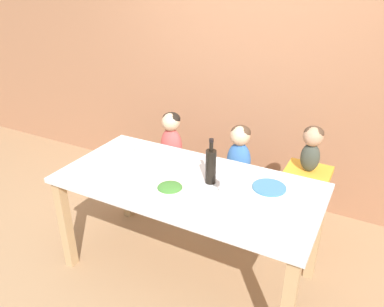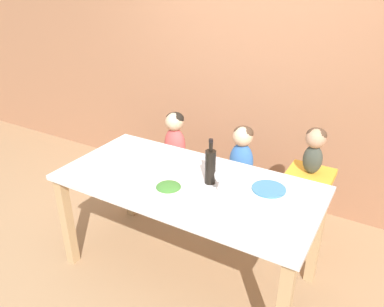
{
  "view_description": "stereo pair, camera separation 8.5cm",
  "coord_description": "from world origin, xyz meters",
  "px_view_note": "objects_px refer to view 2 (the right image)",
  "views": [
    {
      "loc": [
        1.06,
        -1.92,
        2.06
      ],
      "look_at": [
        0.0,
        0.06,
        0.96
      ],
      "focal_mm": 35.0,
      "sensor_mm": 36.0,
      "label": 1
    },
    {
      "loc": [
        1.13,
        -1.88,
        2.06
      ],
      "look_at": [
        0.0,
        0.06,
        0.96
      ],
      "focal_mm": 35.0,
      "sensor_mm": 36.0,
      "label": 2
    }
  ],
  "objects_px": {
    "wine_bottle": "(210,166)",
    "salad_bowl_large": "(169,190)",
    "dinner_plate_back_right": "(269,189)",
    "chair_far_center": "(240,186)",
    "dinner_plate_front_left": "(103,173)",
    "person_baby_right": "(315,146)",
    "dinner_plate_back_left": "(154,154)",
    "person_child_center": "(242,151)",
    "wine_glass_near": "(219,176)",
    "person_child_left": "(175,135)",
    "chair_far_left": "(175,168)",
    "paper_towel_roll": "(143,162)",
    "chair_right_highchair": "(308,190)"
  },
  "relations": [
    {
      "from": "wine_bottle",
      "to": "chair_far_left",
      "type": "bearing_deg",
      "value": 137.06
    },
    {
      "from": "person_child_center",
      "to": "person_baby_right",
      "type": "distance_m",
      "value": 0.59
    },
    {
      "from": "chair_far_center",
      "to": "wine_bottle",
      "type": "height_order",
      "value": "wine_bottle"
    },
    {
      "from": "person_child_center",
      "to": "salad_bowl_large",
      "type": "height_order",
      "value": "person_child_center"
    },
    {
      "from": "dinner_plate_front_left",
      "to": "chair_far_left",
      "type": "bearing_deg",
      "value": 89.57
    },
    {
      "from": "dinner_plate_back_left",
      "to": "dinner_plate_back_right",
      "type": "xyz_separation_m",
      "value": [
        0.95,
        -0.05,
        0.0
      ]
    },
    {
      "from": "person_child_left",
      "to": "person_baby_right",
      "type": "xyz_separation_m",
      "value": [
        1.21,
        0.0,
        0.17
      ]
    },
    {
      "from": "wine_bottle",
      "to": "salad_bowl_large",
      "type": "height_order",
      "value": "wine_bottle"
    },
    {
      "from": "wine_bottle",
      "to": "salad_bowl_large",
      "type": "relative_size",
      "value": 1.72
    },
    {
      "from": "person_child_center",
      "to": "wine_glass_near",
      "type": "bearing_deg",
      "value": -77.9
    },
    {
      "from": "chair_far_left",
      "to": "dinner_plate_back_right",
      "type": "bearing_deg",
      "value": -26.62
    },
    {
      "from": "person_child_center",
      "to": "salad_bowl_large",
      "type": "relative_size",
      "value": 2.54
    },
    {
      "from": "dinner_plate_front_left",
      "to": "person_child_left",
      "type": "bearing_deg",
      "value": 89.57
    },
    {
      "from": "wine_glass_near",
      "to": "dinner_plate_front_left",
      "type": "distance_m",
      "value": 0.85
    },
    {
      "from": "paper_towel_roll",
      "to": "dinner_plate_back_right",
      "type": "xyz_separation_m",
      "value": [
        0.8,
        0.28,
        -0.12
      ]
    },
    {
      "from": "salad_bowl_large",
      "to": "dinner_plate_front_left",
      "type": "xyz_separation_m",
      "value": [
        -0.55,
        -0.0,
        -0.03
      ]
    },
    {
      "from": "chair_far_left",
      "to": "paper_towel_roll",
      "type": "bearing_deg",
      "value": -71.68
    },
    {
      "from": "person_child_left",
      "to": "person_baby_right",
      "type": "height_order",
      "value": "person_baby_right"
    },
    {
      "from": "paper_towel_roll",
      "to": "salad_bowl_large",
      "type": "distance_m",
      "value": 0.3
    },
    {
      "from": "chair_far_center",
      "to": "salad_bowl_large",
      "type": "xyz_separation_m",
      "value": [
        -0.11,
        -0.92,
        0.42
      ]
    },
    {
      "from": "chair_far_center",
      "to": "dinner_plate_back_right",
      "type": "bearing_deg",
      "value": -52.1
    },
    {
      "from": "chair_right_highchair",
      "to": "paper_towel_roll",
      "type": "height_order",
      "value": "paper_towel_roll"
    },
    {
      "from": "person_child_left",
      "to": "paper_towel_roll",
      "type": "height_order",
      "value": "paper_towel_roll"
    },
    {
      "from": "chair_far_left",
      "to": "chair_far_center",
      "type": "bearing_deg",
      "value": 0.0
    },
    {
      "from": "chair_far_center",
      "to": "salad_bowl_large",
      "type": "height_order",
      "value": "salad_bowl_large"
    },
    {
      "from": "person_child_left",
      "to": "dinner_plate_front_left",
      "type": "xyz_separation_m",
      "value": [
        -0.01,
        -0.92,
        0.05
      ]
    },
    {
      "from": "chair_far_center",
      "to": "person_child_left",
      "type": "bearing_deg",
      "value": 179.86
    },
    {
      "from": "person_child_left",
      "to": "wine_glass_near",
      "type": "xyz_separation_m",
      "value": [
        0.81,
        -0.75,
        0.17
      ]
    },
    {
      "from": "dinner_plate_back_right",
      "to": "wine_bottle",
      "type": "bearing_deg",
      "value": -163.26
    },
    {
      "from": "chair_far_center",
      "to": "dinner_plate_front_left",
      "type": "xyz_separation_m",
      "value": [
        -0.66,
        -0.92,
        0.39
      ]
    },
    {
      "from": "wine_glass_near",
      "to": "salad_bowl_large",
      "type": "relative_size",
      "value": 0.98
    },
    {
      "from": "chair_far_center",
      "to": "salad_bowl_large",
      "type": "distance_m",
      "value": 1.02
    },
    {
      "from": "wine_bottle",
      "to": "dinner_plate_front_left",
      "type": "distance_m",
      "value": 0.76
    },
    {
      "from": "chair_far_center",
      "to": "person_baby_right",
      "type": "height_order",
      "value": "person_baby_right"
    },
    {
      "from": "paper_towel_roll",
      "to": "chair_right_highchair",
      "type": "bearing_deg",
      "value": 40.91
    },
    {
      "from": "dinner_plate_front_left",
      "to": "dinner_plate_back_right",
      "type": "xyz_separation_m",
      "value": [
        1.08,
        0.39,
        0.0
      ]
    },
    {
      "from": "wine_glass_near",
      "to": "dinner_plate_back_left",
      "type": "xyz_separation_m",
      "value": [
        -0.69,
        0.27,
        -0.13
      ]
    },
    {
      "from": "person_baby_right",
      "to": "wine_bottle",
      "type": "relative_size",
      "value": 1.13
    },
    {
      "from": "person_baby_right",
      "to": "dinner_plate_back_left",
      "type": "xyz_separation_m",
      "value": [
        -1.09,
        -0.48,
        -0.13
      ]
    },
    {
      "from": "wine_bottle",
      "to": "dinner_plate_back_left",
      "type": "distance_m",
      "value": 0.61
    },
    {
      "from": "wine_bottle",
      "to": "dinner_plate_front_left",
      "type": "height_order",
      "value": "wine_bottle"
    },
    {
      "from": "wine_bottle",
      "to": "dinner_plate_back_right",
      "type": "distance_m",
      "value": 0.41
    },
    {
      "from": "chair_far_left",
      "to": "chair_right_highchair",
      "type": "bearing_deg",
      "value": -0.0
    },
    {
      "from": "person_child_left",
      "to": "person_child_center",
      "type": "height_order",
      "value": "same"
    },
    {
      "from": "wine_bottle",
      "to": "dinner_plate_back_left",
      "type": "bearing_deg",
      "value": 163.82
    },
    {
      "from": "chair_right_highchair",
      "to": "salad_bowl_large",
      "type": "bearing_deg",
      "value": -126.13
    },
    {
      "from": "person_child_left",
      "to": "wine_glass_near",
      "type": "relative_size",
      "value": 2.58
    },
    {
      "from": "chair_far_left",
      "to": "wine_bottle",
      "type": "bearing_deg",
      "value": -42.94
    },
    {
      "from": "chair_far_center",
      "to": "dinner_plate_front_left",
      "type": "bearing_deg",
      "value": -125.54
    },
    {
      "from": "person_child_center",
      "to": "dinner_plate_back_right",
      "type": "xyz_separation_m",
      "value": [
        0.42,
        -0.54,
        0.05
      ]
    }
  ]
}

